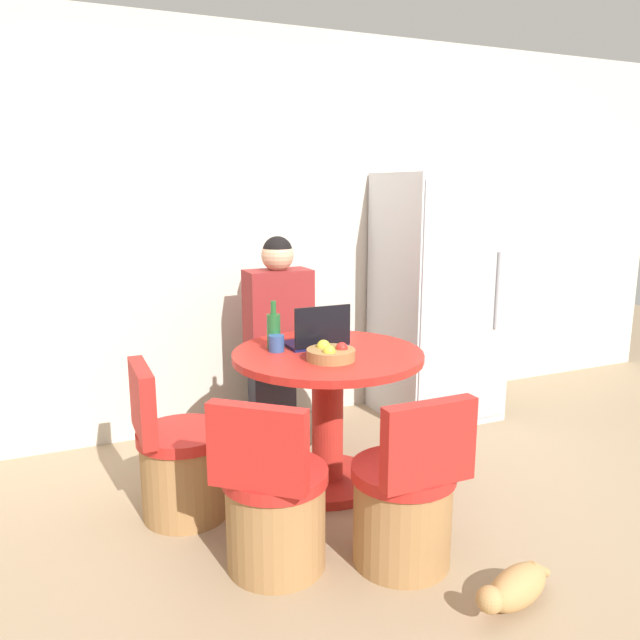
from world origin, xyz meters
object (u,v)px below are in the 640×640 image
Objects in this scene: chair_near_left_corner at (274,510)px; person_seated at (276,331)px; refrigerator at (437,297)px; laptop at (318,337)px; bottle at (274,330)px; chair_left_side at (180,465)px; chair_near_camera at (405,506)px; cat at (515,588)px; fruit_bowl at (331,353)px; dining_table at (328,400)px.

chair_near_left_corner is 0.60× the size of person_seated.
laptop is at bearing -153.35° from refrigerator.
person_seated reaches higher than bottle.
refrigerator is 2.16m from chair_left_side.
chair_near_camera is 3.07× the size of bottle.
person_seated reaches higher than cat.
cat is (0.26, -1.95, -0.63)m from person_seated.
fruit_bowl is at bearing -95.25° from chair_near_left_corner.
fruit_bowl reaches higher than chair_near_camera.
cat is (1.03, -1.23, -0.19)m from chair_left_side.
bottle reaches higher than cat.
refrigerator is 6.91× the size of fruit_bowl.
chair_near_camera reaches higher than dining_table.
fruit_bowl is at bearing 80.53° from laptop.
chair_near_camera is at bearing -127.93° from refrigerator.
laptop is at bearing -81.69° from chair_left_side.
laptop is (0.79, 0.11, 0.54)m from chair_left_side.
chair_left_side is at bearing 179.59° from dining_table.
dining_table is 1.27× the size of chair_left_side.
laptop is at bearing -89.49° from chair_near_camera.
fruit_bowl is 0.95× the size of bottle.
cat is at bearing -115.71° from refrigerator.
dining_table is 1.31m from cat.
chair_near_left_corner reaches higher than cat.
refrigerator is 3.85× the size of cat.
refrigerator is 1.20m from person_seated.
cat is (-0.93, -1.92, -0.76)m from refrigerator.
refrigerator is at bearing -69.97° from chair_left_side.
dining_table is 0.34m from laptop.
person_seated is at bearing 68.77° from bottle.
refrigerator reaches higher than cat.
chair_left_side is at bearing 43.02° from person_seated.
bottle reaches higher than fruit_bowl.
person_seated is 5.35× the size of fruit_bowl.
dining_table reaches higher than cat.
chair_left_side is 0.83m from bottle.
laptop is 1.54m from cat.
laptop is 1.30× the size of fruit_bowl.
chair_left_side is at bearing -64.96° from cat.
fruit_bowl is (-0.05, -0.15, 0.30)m from dining_table.
person_seated reaches higher than chair_near_camera.
bottle is at bearing 141.90° from dining_table.
refrigerator is at bearing -101.15° from chair_near_left_corner.
chair_near_left_corner is 1.00m from cat.
bottle is (-0.23, 0.18, 0.37)m from dining_table.
bottle is (-0.23, 0.07, 0.05)m from laptop.
fruit_bowl is 1.32m from cat.
chair_near_camera and chair_left_side have the same top height.
fruit_bowl reaches higher than cat.
chair_left_side is 2.49× the size of laptop.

